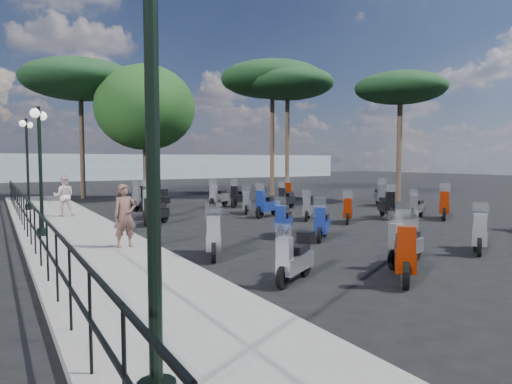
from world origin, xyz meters
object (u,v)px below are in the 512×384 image
scooter_27 (380,196)px  pine_0 (272,80)px  pedestrian_far (64,196)px  scooter_28 (288,192)px  scooter_7 (405,255)px  scooter_12 (479,233)px  scooter_10 (150,198)px  scooter_16 (219,197)px  pine_3 (400,89)px  scooter_8 (284,222)px  lamp_post_0 (152,123)px  scooter_3 (157,211)px  scooter_6 (405,246)px  scooter_20 (387,206)px  lamp_post_2 (27,158)px  scooter_1 (295,259)px  pine_2 (80,80)px  lamp_post_1 (40,163)px  scooter_2 (214,236)px  broadleaf_tree (145,108)px  woman (125,216)px  scooter_21 (286,200)px  scooter_13 (322,225)px  scooter_25 (444,205)px  scooter_5 (145,199)px  scooter_22 (239,198)px  scooter_15 (308,208)px  scooter_19 (348,212)px  scooter_26 (417,208)px  pine_1 (288,84)px  scooter_9 (247,204)px  scooter_4 (155,204)px

scooter_27 → pine_0: pine_0 is taller
pedestrian_far → scooter_28: bearing=-157.3°
scooter_7 → scooter_12: bearing=-119.4°
scooter_10 → pine_0: (9.66, 4.66, 6.99)m
scooter_16 → pine_3: bearing=-139.1°
scooter_8 → lamp_post_0: bearing=95.7°
scooter_27 → scooter_28: bearing=-28.0°
scooter_3 → scooter_6: (2.73, -8.90, -0.05)m
scooter_20 → lamp_post_2: bearing=-5.2°
scooter_1 → scooter_28: (9.75, 14.70, 0.06)m
pine_0 → pine_2: bearing=163.1°
lamp_post_1 → scooter_7: (5.59, -8.29, -1.75)m
scooter_12 → scooter_2: bearing=30.7°
scooter_7 → scooter_6: bearing=-92.3°
scooter_20 → broadleaf_tree: 15.25m
woman → scooter_10: size_ratio=1.07×
scooter_7 → scooter_21: 12.85m
scooter_13 → scooter_25: (7.15, 1.36, 0.10)m
lamp_post_0 → scooter_7: size_ratio=3.01×
scooter_13 → pine_2: pine_2 is taller
scooter_25 → scooter_27: (1.64, 5.10, -0.04)m
scooter_5 → scooter_12: bearing=168.3°
scooter_25 → scooter_27: scooter_25 is taller
scooter_16 → broadleaf_tree: broadleaf_tree is taller
woman → scooter_20: size_ratio=1.02×
scooter_6 → scooter_27: scooter_27 is taller
scooter_21 → broadleaf_tree: size_ratio=0.19×
scooter_10 → scooter_22: scooter_10 is taller
scooter_6 → scooter_15: 7.80m
lamp_post_1 → scooter_15: lamp_post_1 is taller
scooter_19 → scooter_26: 3.44m
lamp_post_2 → scooter_22: lamp_post_2 is taller
lamp_post_1 → scooter_3: (3.87, 1.51, -1.77)m
scooter_10 → pine_3: bearing=-149.9°
scooter_1 → scooter_10: scooter_10 is taller
lamp_post_1 → scooter_20: 12.56m
woman → scooter_16: 11.23m
pine_2 → broadleaf_tree: bearing=-41.3°
scooter_5 → pine_0: size_ratio=0.18×
scooter_27 → pine_1: (-0.56, 7.58, 6.68)m
scooter_9 → scooter_13: bearing=110.8°
scooter_21 → pine_2: 14.88m
scooter_20 → scooter_21: size_ratio=1.06×
lamp_post_0 → scooter_2: 7.28m
scooter_8 → lamp_post_1: bearing=21.6°
scooter_3 → scooter_28: scooter_28 is taller
scooter_21 → scooter_6: bearing=126.1°
pedestrian_far → pine_3: size_ratio=0.22×
pine_0 → pine_2: size_ratio=1.06×
scooter_4 → scooter_16: size_ratio=1.00×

